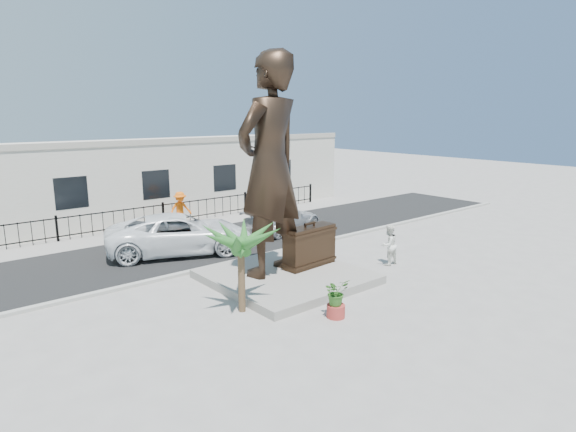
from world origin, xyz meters
The scene contains 16 objects.
ground centered at (0.00, 0.00, 0.00)m, with size 100.00×100.00×0.00m, color #9E9991.
street centered at (0.00, 8.00, 0.01)m, with size 40.00×7.00×0.01m, color black.
curb centered at (0.00, 4.50, 0.06)m, with size 40.00×0.25×0.12m, color #A5A399.
far_sidewalk centered at (0.00, 12.00, 0.01)m, with size 40.00×2.50×0.02m, color #9E9991.
plinth centered at (-0.50, 1.50, 0.15)m, with size 5.20×5.20×0.30m, color gray.
fence centered at (0.00, 12.80, 0.60)m, with size 22.00×0.10×1.20m, color black.
building centered at (0.00, 17.00, 2.20)m, with size 28.00×7.00×4.40m, color silver.
statue centered at (-0.95, 1.87, 4.26)m, with size 2.89×1.90×7.92m, color black.
suitcase centered at (0.72, 1.57, 1.08)m, with size 2.22×0.71×1.56m, color black.
tourist centered at (3.93, 0.30, 0.84)m, with size 0.82×0.64×1.68m, color white.
car_white centered at (-1.82, 7.28, 0.88)m, with size 2.90×6.29×1.75m, color white.
car_silver centered at (4.11, 7.38, 0.70)m, with size 1.93×4.75×1.38m, color #AFB0B4.
worker centered at (0.57, 11.85, 0.98)m, with size 1.24×0.71×1.92m, color #FF660D.
palm_tree centered at (-3.37, 0.19, 0.00)m, with size 1.80×1.80×3.20m, color #235B21, non-canonical shape.
planter centered at (-1.44, -2.02, 0.20)m, with size 0.56×0.56×0.40m, color #AB342D.
shrub centered at (-1.44, -2.02, 0.81)m, with size 0.74×0.64×0.83m, color #2F6320.
Camera 1 is at (-11.31, -11.61, 6.08)m, focal length 30.00 mm.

